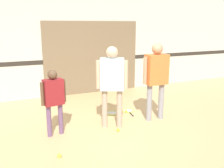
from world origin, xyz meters
The scene contains 11 objects.
ground_plane centered at (0.00, 0.00, 0.00)m, with size 16.00×16.00×0.00m, color tan.
wall_back centered at (0.00, 2.89, 1.60)m, with size 16.00×0.07×3.20m.
wall_panel centered at (0.64, 2.83, 1.08)m, with size 2.93×0.05×2.16m.
person_instructor centered at (0.08, 0.11, 1.02)m, with size 0.58×0.42×1.65m.
person_student_left centered at (-1.06, 0.19, 0.78)m, with size 0.47×0.25×1.26m.
person_student_right centered at (1.12, 0.11, 1.04)m, with size 0.64×0.26×1.68m.
racket_spare_on_floor centered at (0.82, 0.79, 0.01)m, with size 0.31×0.53×0.03m.
racket_second_spare centered at (0.40, 0.85, 0.01)m, with size 0.37×0.56×0.03m.
tennis_ball_near_instructor centered at (0.09, -0.16, 0.03)m, with size 0.07×0.07×0.07m, color #CCE038.
tennis_ball_by_spare_racket centered at (0.73, 0.75, 0.03)m, with size 0.07×0.07×0.07m, color #CCE038.
tennis_ball_stray_left centered at (-1.18, -0.68, 0.03)m, with size 0.07×0.07×0.07m, color #CCE038.
Camera 1 is at (-1.87, -4.28, 2.05)m, focal length 40.00 mm.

